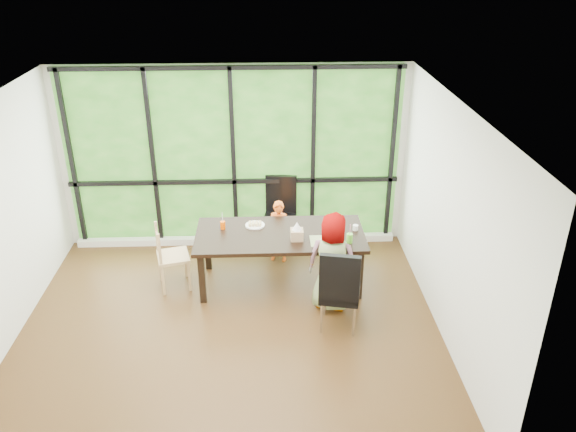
% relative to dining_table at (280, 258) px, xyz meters
% --- Properties ---
extents(ground, '(5.00, 5.00, 0.00)m').
position_rel_dining_table_xyz_m(ground, '(-0.63, -1.00, -0.38)').
color(ground, black).
rests_on(ground, ground).
extents(back_wall, '(5.00, 0.00, 5.00)m').
position_rel_dining_table_xyz_m(back_wall, '(-0.63, 1.25, 0.98)').
color(back_wall, silver).
rests_on(back_wall, ground).
extents(foliage_backdrop, '(4.80, 0.02, 2.65)m').
position_rel_dining_table_xyz_m(foliage_backdrop, '(-0.63, 1.23, 0.98)').
color(foliage_backdrop, '#205116').
rests_on(foliage_backdrop, back_wall).
extents(window_mullions, '(4.80, 0.06, 2.65)m').
position_rel_dining_table_xyz_m(window_mullions, '(-0.63, 1.19, 0.98)').
color(window_mullions, black).
rests_on(window_mullions, back_wall).
extents(window_sill, '(4.80, 0.12, 0.10)m').
position_rel_dining_table_xyz_m(window_sill, '(-0.63, 1.15, -0.33)').
color(window_sill, silver).
rests_on(window_sill, ground).
extents(dining_table, '(2.24, 1.13, 0.75)m').
position_rel_dining_table_xyz_m(dining_table, '(0.00, 0.00, 0.00)').
color(dining_table, black).
rests_on(dining_table, ground).
extents(chair_window_leather, '(0.53, 0.53, 1.08)m').
position_rel_dining_table_xyz_m(chair_window_leather, '(0.02, 1.00, 0.17)').
color(chair_window_leather, black).
rests_on(chair_window_leather, ground).
extents(chair_interior_leather, '(0.54, 0.54, 1.08)m').
position_rel_dining_table_xyz_m(chair_interior_leather, '(0.67, -0.98, 0.17)').
color(chair_interior_leather, black).
rests_on(chair_interior_leather, ground).
extents(chair_end_beech, '(0.49, 0.51, 0.90)m').
position_rel_dining_table_xyz_m(chair_end_beech, '(-1.41, -0.02, 0.08)').
color(chair_end_beech, tan).
rests_on(chair_end_beech, ground).
extents(child_toddler, '(0.38, 0.30, 0.92)m').
position_rel_dining_table_xyz_m(child_toddler, '(0.00, 0.62, 0.08)').
color(child_toddler, '#ED5B16').
rests_on(child_toddler, ground).
extents(child_older, '(0.73, 0.59, 1.29)m').
position_rel_dining_table_xyz_m(child_older, '(0.65, -0.58, 0.27)').
color(child_older, gray).
rests_on(child_older, ground).
extents(placemat, '(0.41, 0.30, 0.01)m').
position_rel_dining_table_xyz_m(placemat, '(0.58, -0.23, 0.38)').
color(placemat, tan).
rests_on(placemat, dining_table).
extents(plate_far, '(0.26, 0.26, 0.02)m').
position_rel_dining_table_xyz_m(plate_far, '(-0.33, 0.23, 0.38)').
color(plate_far, white).
rests_on(plate_far, dining_table).
extents(plate_near, '(0.21, 0.21, 0.01)m').
position_rel_dining_table_xyz_m(plate_near, '(0.60, -0.25, 0.38)').
color(plate_near, white).
rests_on(plate_near, dining_table).
extents(orange_cup, '(0.07, 0.07, 0.11)m').
position_rel_dining_table_xyz_m(orange_cup, '(-0.75, 0.17, 0.43)').
color(orange_cup, '#F75400').
rests_on(orange_cup, dining_table).
extents(green_cup, '(0.08, 0.08, 0.13)m').
position_rel_dining_table_xyz_m(green_cup, '(0.87, -0.29, 0.44)').
color(green_cup, '#66CF35').
rests_on(green_cup, dining_table).
extents(white_mug, '(0.07, 0.07, 0.07)m').
position_rel_dining_table_xyz_m(white_mug, '(1.00, 0.05, 0.41)').
color(white_mug, white).
rests_on(white_mug, dining_table).
extents(tissue_box, '(0.16, 0.16, 0.14)m').
position_rel_dining_table_xyz_m(tissue_box, '(0.21, -0.17, 0.44)').
color(tissue_box, tan).
rests_on(tissue_box, dining_table).
extents(crepe_rolls_far, '(0.20, 0.12, 0.04)m').
position_rel_dining_table_xyz_m(crepe_rolls_far, '(-0.33, 0.23, 0.41)').
color(crepe_rolls_far, tan).
rests_on(crepe_rolls_far, plate_far).
extents(crepe_rolls_near, '(0.15, 0.12, 0.04)m').
position_rel_dining_table_xyz_m(crepe_rolls_near, '(0.60, -0.25, 0.41)').
color(crepe_rolls_near, tan).
rests_on(crepe_rolls_near, plate_near).
extents(straw_white, '(0.01, 0.04, 0.20)m').
position_rel_dining_table_xyz_m(straw_white, '(-0.75, 0.17, 0.52)').
color(straw_white, white).
rests_on(straw_white, orange_cup).
extents(straw_pink, '(0.01, 0.04, 0.20)m').
position_rel_dining_table_xyz_m(straw_pink, '(0.87, -0.29, 0.54)').
color(straw_pink, pink).
rests_on(straw_pink, green_cup).
extents(tissue, '(0.12, 0.12, 0.11)m').
position_rel_dining_table_xyz_m(tissue, '(0.21, -0.17, 0.57)').
color(tissue, white).
rests_on(tissue, tissue_box).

